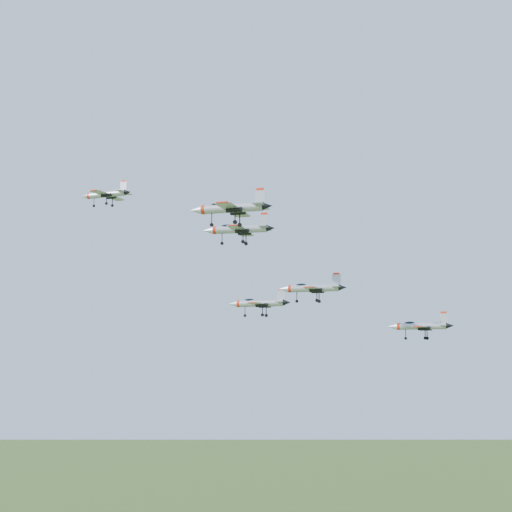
# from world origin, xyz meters

# --- Properties ---
(jet_lead) EXTENTS (11.68, 9.80, 3.13)m
(jet_lead) POSITION_xyz_m (-29.22, 10.63, 148.50)
(jet_lead) COLOR #AFB3BC
(jet_left_high) EXTENTS (13.50, 11.09, 3.62)m
(jet_left_high) POSITION_xyz_m (-0.56, 4.34, 139.30)
(jet_left_high) COLOR #AFB3BC
(jet_right_high) EXTENTS (13.59, 11.25, 3.63)m
(jet_right_high) POSITION_xyz_m (2.30, -13.84, 139.36)
(jet_right_high) COLOR #AFB3BC
(jet_left_low) EXTENTS (11.56, 9.65, 3.09)m
(jet_left_low) POSITION_xyz_m (3.66, 2.39, 125.68)
(jet_left_low) COLOR #AFB3BC
(jet_right_low) EXTENTS (10.87, 8.99, 2.91)m
(jet_right_low) POSITION_xyz_m (14.42, -9.25, 127.03)
(jet_right_low) COLOR #AFB3BC
(jet_trail) EXTENTS (10.63, 8.94, 2.85)m
(jet_trail) POSITION_xyz_m (30.96, -0.80, 121.33)
(jet_trail) COLOR #AFB3BC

